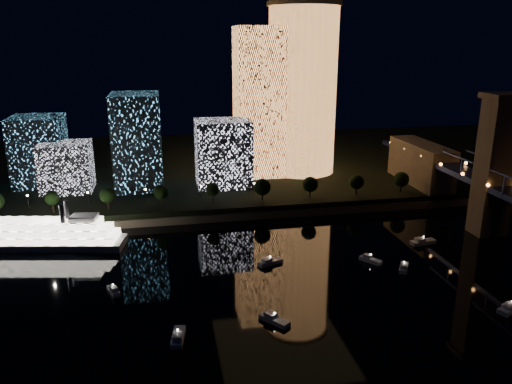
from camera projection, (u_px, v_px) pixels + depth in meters
ground at (374, 326)px, 121.99m from camera, size 520.00×520.00×0.00m
far_bank at (254, 163)px, 271.56m from camera, size 420.00×160.00×5.00m
seawall at (290, 211)px, 198.58m from camera, size 420.00×6.00×3.00m
tower_cylindrical at (302, 90)px, 235.11m from camera, size 34.00×34.00×78.53m
tower_rectangular at (259, 103)px, 231.24m from camera, size 21.35×21.35×67.92m
midrise_blocks at (122, 150)px, 216.97m from camera, size 102.25×39.90×40.43m
riverboat at (41, 235)px, 167.44m from camera, size 54.95×20.53×16.23m
motorboats at (346, 300)px, 132.47m from camera, size 114.38×75.82×2.78m
esplanade_trees at (219, 189)px, 196.66m from camera, size 166.68×6.89×8.94m
street_lamps at (201, 189)px, 201.57m from camera, size 132.70×0.70×5.65m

